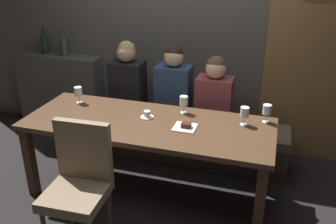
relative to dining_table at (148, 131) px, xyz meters
name	(u,v)px	position (x,y,z in m)	size (l,w,h in m)	color
ground	(149,191)	(0.00, 0.00, -0.65)	(9.00, 9.00, 0.00)	black
back_wall_tiled	(184,13)	(0.00, 1.22, 0.85)	(6.00, 0.12, 3.00)	#4C4944
arched_door	(314,34)	(1.35, 1.15, 0.71)	(0.90, 0.05, 2.55)	olive
back_counter	(62,92)	(-1.55, 1.04, -0.18)	(1.10, 0.28, 0.95)	#413E3A
dining_table	(148,131)	(0.00, 0.00, 0.00)	(2.20, 0.84, 0.74)	#412B1C
banquette_bench	(170,137)	(0.00, 0.70, -0.42)	(2.50, 0.44, 0.45)	#40352A
chair_near_side	(79,178)	(-0.29, -0.72, -0.09)	(0.46, 0.46, 0.98)	#4C3321
diner_redhead	(128,81)	(-0.48, 0.70, 0.19)	(0.36, 0.24, 0.82)	black
diner_bearded	(174,86)	(0.03, 0.71, 0.18)	(0.36, 0.24, 0.81)	navy
diner_far_end	(214,94)	(0.47, 0.68, 0.15)	(0.36, 0.24, 0.74)	brown
wine_bottle_dark_red	(45,44)	(-1.73, 1.07, 0.42)	(0.08, 0.08, 0.33)	black
wine_bottle_pale_label	(64,46)	(-1.44, 1.05, 0.42)	(0.08, 0.08, 0.33)	#384728
wine_glass_near_left	(245,113)	(0.82, 0.19, 0.20)	(0.08, 0.08, 0.16)	silver
wine_glass_far_left	(184,101)	(0.25, 0.28, 0.20)	(0.08, 0.08, 0.16)	silver
wine_glass_far_right	(78,92)	(-0.80, 0.21, 0.20)	(0.08, 0.08, 0.16)	silver
wine_glass_center_front	(267,110)	(0.99, 0.30, 0.20)	(0.08, 0.08, 0.16)	silver
espresso_cup	(147,115)	(-0.04, 0.08, 0.11)	(0.12, 0.12, 0.06)	white
dessert_plate	(185,127)	(0.35, -0.02, 0.10)	(0.19, 0.19, 0.05)	white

